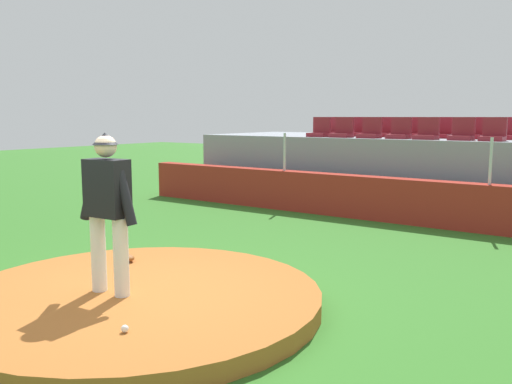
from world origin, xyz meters
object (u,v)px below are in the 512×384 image
object	(u,v)px
stadium_chair_0	(320,131)
stadium_chair_10	(413,131)
stadium_chair_4	(427,132)
stadium_chair_13	(504,133)
pitcher	(108,201)
stadium_chair_5	(462,133)
stadium_chair_6	(493,134)
stadium_chair_9	(385,131)
stadium_chair_3	(400,132)
stadium_chair_8	(360,130)
stadium_chair_1	(343,131)
fielding_glove	(125,258)
stadium_chair_7	(334,130)
stadium_chair_11	(441,132)
stadium_chair_12	(472,132)
stadium_chair_2	(370,131)
baseball	(125,329)

from	to	relation	value
stadium_chair_0	stadium_chair_10	xyz separation A→B (m)	(2.09, 0.92, 0.00)
stadium_chair_4	stadium_chair_13	size ratio (longest dim) A/B	1.00
stadium_chair_10	pitcher	bearing A→B (deg)	88.76
stadium_chair_5	stadium_chair_6	size ratio (longest dim) A/B	1.00
stadium_chair_9	stadium_chair_3	bearing A→B (deg)	129.79
stadium_chair_8	stadium_chair_9	distance (m)	0.67
stadium_chair_10	stadium_chair_1	bearing A→B (deg)	33.00
stadium_chair_10	stadium_chair_13	bearing A→B (deg)	179.94
pitcher	stadium_chair_13	distance (m)	9.54
fielding_glove	pitcher	bearing A→B (deg)	134.11
stadium_chair_10	stadium_chair_7	bearing A→B (deg)	0.95
pitcher	stadium_chair_11	distance (m)	9.29
stadium_chair_12	stadium_chair_3	bearing A→B (deg)	32.57
fielding_glove	stadium_chair_11	world-z (taller)	stadium_chair_11
stadium_chair_8	stadium_chair_12	distance (m)	2.80
stadium_chair_1	pitcher	bearing A→B (deg)	98.44
stadium_chair_7	stadium_chair_3	bearing A→B (deg)	158.20
stadium_chair_2	stadium_chair_3	bearing A→B (deg)	-177.44
pitcher	stadium_chair_3	size ratio (longest dim) A/B	3.70
stadium_chair_0	stadium_chair_11	xyz separation A→B (m)	(2.78, 0.89, 0.00)
stadium_chair_5	stadium_chair_13	world-z (taller)	same
fielding_glove	stadium_chair_3	size ratio (longest dim) A/B	0.60
stadium_chair_2	stadium_chair_10	world-z (taller)	same
stadium_chair_5	stadium_chair_9	bearing A→B (deg)	-22.16
baseball	stadium_chair_11	world-z (taller)	stadium_chair_11
stadium_chair_1	stadium_chair_6	size ratio (longest dim) A/B	1.00
stadium_chair_5	stadium_chair_12	size ratio (longest dim) A/B	1.00
stadium_chair_5	stadium_chair_9	world-z (taller)	same
baseball	stadium_chair_6	world-z (taller)	stadium_chair_6
stadium_chair_5	stadium_chair_11	bearing A→B (deg)	-49.91
stadium_chair_2	stadium_chair_4	xyz separation A→B (m)	(1.37, -0.00, 0.00)
stadium_chair_9	stadium_chair_12	distance (m)	2.13
pitcher	stadium_chair_7	size ratio (longest dim) A/B	3.70
baseball	stadium_chair_12	size ratio (longest dim) A/B	0.15
stadium_chair_0	stadium_chair_13	bearing A→B (deg)	-167.66
stadium_chair_7	stadium_chair_11	size ratio (longest dim) A/B	1.00
stadium_chair_10	stadium_chair_11	distance (m)	0.69
stadium_chair_1	stadium_chair_8	bearing A→B (deg)	-92.70
stadium_chair_7	stadium_chair_8	world-z (taller)	same
stadium_chair_7	stadium_chair_4	bearing A→B (deg)	162.31
stadium_chair_4	stadium_chair_8	xyz separation A→B (m)	(-2.05, 0.91, 0.00)
stadium_chair_8	stadium_chair_11	bearing A→B (deg)	179.94
fielding_glove	stadium_chair_4	world-z (taller)	stadium_chair_4
pitcher	fielding_glove	world-z (taller)	pitcher
fielding_glove	stadium_chair_2	size ratio (longest dim) A/B	0.60
pitcher	stadium_chair_7	bearing A→B (deg)	97.84
stadium_chair_6	stadium_chair_2	bearing A→B (deg)	0.29
stadium_chair_4	stadium_chair_12	size ratio (longest dim) A/B	1.00
baseball	stadium_chair_10	distance (m)	10.10
stadium_chair_3	stadium_chair_8	xyz separation A→B (m)	(-1.40, 0.87, 0.00)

